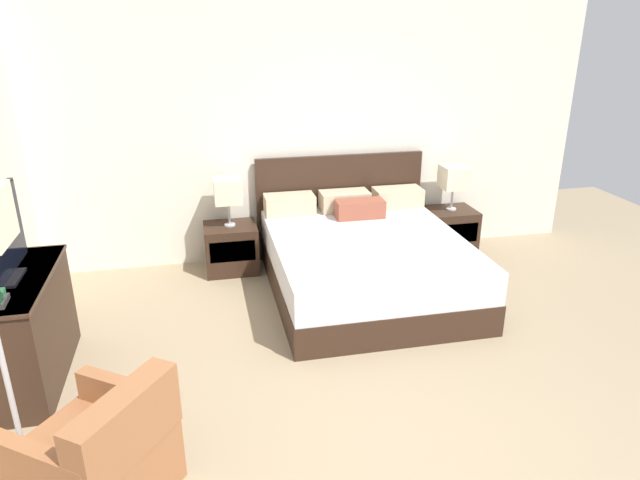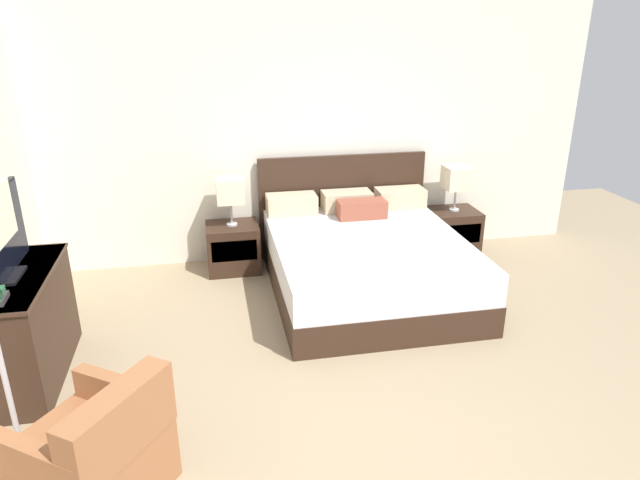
{
  "view_description": "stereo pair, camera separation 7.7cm",
  "coord_description": "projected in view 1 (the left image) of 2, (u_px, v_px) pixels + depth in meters",
  "views": [
    {
      "loc": [
        -1.0,
        -2.46,
        2.47
      ],
      "look_at": [
        -0.05,
        1.86,
        0.75
      ],
      "focal_mm": 32.0,
      "sensor_mm": 36.0,
      "label": 1
    },
    {
      "loc": [
        -0.93,
        -2.48,
        2.47
      ],
      "look_at": [
        -0.05,
        1.86,
        0.75
      ],
      "focal_mm": 32.0,
      "sensor_mm": 36.0,
      "label": 2
    }
  ],
  "objects": [
    {
      "name": "nightstand_left",
      "position": [
        231.0,
        248.0,
        5.92
      ],
      "size": [
        0.53,
        0.45,
        0.5
      ],
      "color": "#332116",
      "rests_on": "ground"
    },
    {
      "name": "dresser",
      "position": [
        19.0,
        329.0,
        4.04
      ],
      "size": [
        0.54,
        1.18,
        0.82
      ],
      "color": "#332116",
      "rests_on": "ground"
    },
    {
      "name": "bed",
      "position": [
        364.0,
        260.0,
        5.46
      ],
      "size": [
        1.83,
        2.09,
        1.12
      ],
      "color": "#332116",
      "rests_on": "ground"
    },
    {
      "name": "ground_plane",
      "position": [
        397.0,
        471.0,
        3.34
      ],
      "size": [
        10.14,
        10.14,
        0.0
      ],
      "primitive_type": "plane",
      "color": "#998466"
    },
    {
      "name": "table_lamp_right",
      "position": [
        454.0,
        178.0,
        6.18
      ],
      "size": [
        0.27,
        0.27,
        0.5
      ],
      "color": "#B7B7BC",
      "rests_on": "nightstand_right"
    },
    {
      "name": "nightstand_right",
      "position": [
        449.0,
        231.0,
        6.4
      ],
      "size": [
        0.53,
        0.45,
        0.5
      ],
      "color": "#332116",
      "rests_on": "ground"
    },
    {
      "name": "wall_back",
      "position": [
        293.0,
        129.0,
        5.93
      ],
      "size": [
        6.43,
        0.06,
        2.79
      ],
      "primitive_type": "cube",
      "color": "silver",
      "rests_on": "ground"
    },
    {
      "name": "armchair_by_window",
      "position": [
        98.0,
        460.0,
        3.02
      ],
      "size": [
        0.96,
        0.95,
        0.76
      ],
      "color": "#935B38",
      "rests_on": "ground"
    },
    {
      "name": "table_lamp_left",
      "position": [
        228.0,
        191.0,
        5.69
      ],
      "size": [
        0.27,
        0.27,
        0.5
      ],
      "color": "#B7B7BC",
      "rests_on": "nightstand_left"
    }
  ]
}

